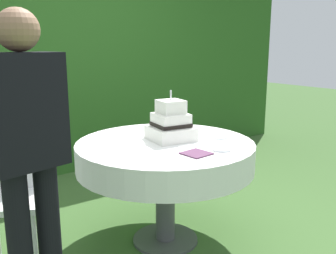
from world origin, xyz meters
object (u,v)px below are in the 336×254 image
at_px(serving_plate_far, 222,149).
at_px(garden_chair, 14,186).
at_px(napkin_stack, 196,153).
at_px(standing_person, 28,151).
at_px(cake_table, 165,156).
at_px(serving_plate_left, 197,129).
at_px(serving_plate_near, 219,137).
at_px(wedding_cake, 171,124).

relative_size(serving_plate_far, garden_chair, 0.14).
relative_size(napkin_stack, standing_person, 0.10).
bearing_deg(standing_person, cake_table, 15.45).
bearing_deg(garden_chair, serving_plate_left, -8.01).
relative_size(cake_table, serving_plate_near, 10.82).
bearing_deg(cake_table, standing_person, -164.55).
bearing_deg(cake_table, serving_plate_left, 20.35).
height_order(serving_plate_left, napkin_stack, serving_plate_left).
xyz_separation_m(cake_table, serving_plate_far, (0.18, -0.39, 0.11)).
distance_m(napkin_stack, garden_chair, 1.20).
xyz_separation_m(serving_plate_near, standing_person, (-1.40, -0.14, 0.16)).
relative_size(wedding_cake, napkin_stack, 2.26).
bearing_deg(serving_plate_near, serving_plate_left, 85.29).
relative_size(serving_plate_near, standing_person, 0.07).
bearing_deg(serving_plate_left, garden_chair, 171.99).
relative_size(napkin_stack, garden_chair, 0.18).
distance_m(cake_table, serving_plate_left, 0.45).
height_order(cake_table, wedding_cake, wedding_cake).
bearing_deg(napkin_stack, serving_plate_left, 50.34).
bearing_deg(wedding_cake, cake_table, -156.41).
bearing_deg(serving_plate_near, cake_table, 160.14).
height_order(cake_table, serving_plate_left, serving_plate_left).
bearing_deg(cake_table, garden_chair, 160.12).
bearing_deg(cake_table, serving_plate_far, -65.25).
bearing_deg(standing_person, wedding_cake, 16.03).
bearing_deg(standing_person, serving_plate_far, -5.24).
relative_size(serving_plate_left, napkin_stack, 0.78).
height_order(serving_plate_far, garden_chair, garden_chair).
height_order(serving_plate_far, napkin_stack, serving_plate_far).
distance_m(cake_table, serving_plate_near, 0.43).
bearing_deg(standing_person, serving_plate_near, 5.65).
relative_size(serving_plate_near, serving_plate_far, 0.91).
relative_size(wedding_cake, serving_plate_left, 2.91).
distance_m(cake_table, wedding_cake, 0.23).
distance_m(cake_table, garden_chair, 1.02).
xyz_separation_m(serving_plate_left, napkin_stack, (-0.43, -0.52, -0.00)).
xyz_separation_m(wedding_cake, serving_plate_near, (0.31, -0.17, -0.11)).
xyz_separation_m(cake_table, serving_plate_near, (0.39, -0.14, 0.11)).
bearing_deg(standing_person, napkin_stack, -4.82).
xyz_separation_m(serving_plate_left, garden_chair, (-1.37, 0.19, -0.23)).
xyz_separation_m(serving_plate_near, napkin_stack, (-0.40, -0.22, -0.00)).
bearing_deg(napkin_stack, standing_person, 175.18).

